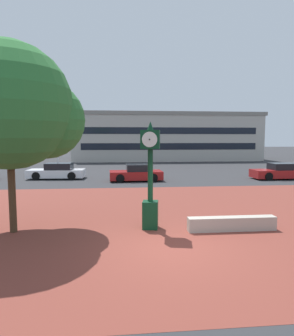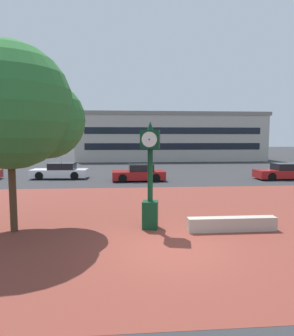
{
  "view_description": "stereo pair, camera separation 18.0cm",
  "coord_description": "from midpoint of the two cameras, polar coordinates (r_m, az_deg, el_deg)",
  "views": [
    {
      "loc": [
        -1.56,
        -8.87,
        3.33
      ],
      "look_at": [
        -0.46,
        2.35,
        2.21
      ],
      "focal_mm": 32.6,
      "sensor_mm": 36.0,
      "label": 1
    },
    {
      "loc": [
        -1.38,
        -8.88,
        3.33
      ],
      "look_at": [
        -0.46,
        2.35,
        2.21
      ],
      "focal_mm": 32.6,
      "sensor_mm": 36.0,
      "label": 2
    }
  ],
  "objects": [
    {
      "name": "ground_plane",
      "position": [
        9.59,
        4.55,
        -14.65
      ],
      "size": [
        200.0,
        200.0,
        0.0
      ],
      "primitive_type": "plane",
      "color": "#2D2D30"
    },
    {
      "name": "plaza_brick_paving",
      "position": [
        13.03,
        1.95,
        -9.11
      ],
      "size": [
        44.0,
        15.28,
        0.01
      ],
      "primitive_type": "cube",
      "color": "brown",
      "rests_on": "ground"
    },
    {
      "name": "planter_wall",
      "position": [
        11.52,
        16.03,
        -10.05
      ],
      "size": [
        3.2,
        0.41,
        0.5
      ],
      "primitive_type": "cube",
      "rotation": [
        0.0,
        0.0,
        -0.0
      ],
      "color": "#ADA393",
      "rests_on": "ground"
    },
    {
      "name": "street_clock",
      "position": [
        11.06,
        1.07,
        -1.53
      ],
      "size": [
        0.78,
        0.81,
        3.91
      ],
      "rotation": [
        0.0,
        0.0,
        -0.19
      ],
      "color": "#0C381E",
      "rests_on": "ground"
    },
    {
      "name": "plaza_tree",
      "position": [
        11.69,
        -22.65,
        10.07
      ],
      "size": [
        4.71,
        4.38,
        6.6
      ],
      "color": "#42301E",
      "rests_on": "ground"
    },
    {
      "name": "car_street_near",
      "position": [
        25.94,
        -15.73,
        -0.64
      ],
      "size": [
        4.58,
        2.03,
        1.28
      ],
      "rotation": [
        0.0,
        0.0,
        1.52
      ],
      "color": "silver",
      "rests_on": "ground"
    },
    {
      "name": "car_street_mid",
      "position": [
        26.97,
        24.53,
        -0.71
      ],
      "size": [
        4.59,
        1.85,
        1.28
      ],
      "rotation": [
        0.0,
        0.0,
        1.58
      ],
      "color": "maroon",
      "rests_on": "ground"
    },
    {
      "name": "car_street_far",
      "position": [
        23.69,
        -1.29,
        -1.01
      ],
      "size": [
        4.1,
        2.07,
        1.28
      ],
      "rotation": [
        0.0,
        0.0,
        1.6
      ],
      "color": "maroon",
      "rests_on": "ground"
    },
    {
      "name": "flagpole_primary",
      "position": [
        33.38,
        -15.51,
        8.01
      ],
      "size": [
        1.47,
        0.14,
        8.24
      ],
      "color": "silver",
      "rests_on": "ground"
    },
    {
      "name": "civic_building",
      "position": [
        47.36,
        4.1,
        5.84
      ],
      "size": [
        27.53,
        10.96,
        6.94
      ],
      "color": "#B2ADA3",
      "rests_on": "ground"
    }
  ]
}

